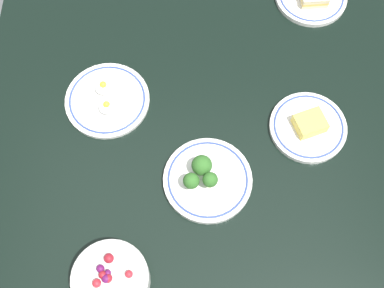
# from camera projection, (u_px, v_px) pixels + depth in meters

# --- Properties ---
(dining_table) EXTENTS (1.27, 1.07, 0.04)m
(dining_table) POSITION_uv_depth(u_px,v_px,m) (192.00, 150.00, 1.24)
(dining_table) COLOR black
(dining_table) RESTS_ON ground
(plate_eggs) EXTENTS (0.21, 0.21, 0.04)m
(plate_eggs) POSITION_uv_depth(u_px,v_px,m) (107.00, 99.00, 1.26)
(plate_eggs) COLOR white
(plate_eggs) RESTS_ON dining_table
(bowl_berries) EXTENTS (0.17, 0.17, 0.08)m
(bowl_berries) POSITION_uv_depth(u_px,v_px,m) (111.00, 280.00, 1.06)
(bowl_berries) COLOR white
(bowl_berries) RESTS_ON dining_table
(plate_broccoli) EXTENTS (0.21, 0.21, 0.08)m
(plate_broccoli) POSITION_uv_depth(u_px,v_px,m) (206.00, 178.00, 1.17)
(plate_broccoli) COLOR white
(plate_broccoli) RESTS_ON dining_table
(plate_cheese) EXTENTS (0.19, 0.19, 0.05)m
(plate_cheese) POSITION_uv_depth(u_px,v_px,m) (308.00, 126.00, 1.23)
(plate_cheese) COLOR white
(plate_cheese) RESTS_ON dining_table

